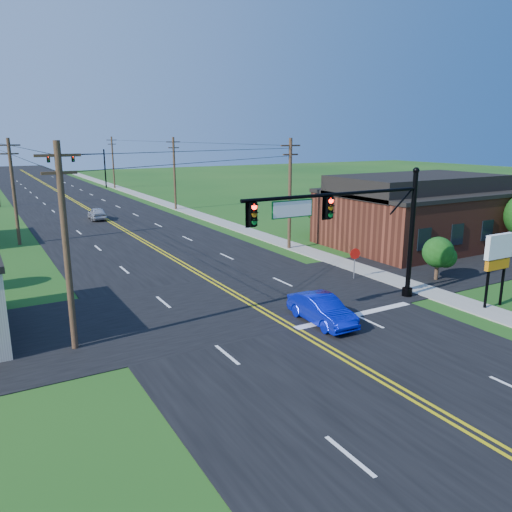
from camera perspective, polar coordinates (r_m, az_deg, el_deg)
ground at (r=19.63m, az=15.95°, el=-14.84°), size 260.00×260.00×0.00m
road_main at (r=63.72m, az=-18.08°, el=4.68°), size 16.00×220.00×0.04m
road_cross at (r=28.48m, az=-1.55°, el=-5.15°), size 70.00×10.00×0.04m
sidewalk at (r=57.47m, az=-5.63°, el=4.40°), size 2.00×160.00×0.08m
signal_mast_main at (r=26.50m, az=10.87°, el=3.74°), size 11.30×0.60×7.48m
signal_mast_far at (r=93.46m, az=-19.56°, el=10.01°), size 10.98×0.60×7.48m
brick_building at (r=44.78m, az=17.71°, el=4.20°), size 14.20×11.20×4.70m
utility_pole_left_a at (r=22.44m, az=-20.90°, el=1.24°), size 1.80×0.28×9.00m
utility_pole_left_b at (r=47.07m, az=-25.97°, el=6.82°), size 1.80×0.28×9.00m
utility_pole_right_a at (r=40.84m, az=3.89°, el=7.31°), size 1.80×0.28×9.00m
utility_pole_right_b at (r=64.02m, az=-9.30°, el=9.45°), size 1.80×0.28×9.00m
utility_pole_right_c at (r=92.65m, az=-16.03°, el=10.34°), size 1.80×0.28×9.00m
tree_right_back at (r=47.92m, az=7.38°, el=5.61°), size 3.00×3.00×4.10m
shrub_corner at (r=34.19m, az=20.10°, el=0.39°), size 2.00×2.00×2.86m
blue_car at (r=25.20m, az=7.52°, el=-6.15°), size 1.62×4.33×1.41m
distant_car at (r=58.50m, az=-17.71°, el=4.63°), size 1.85×4.14×1.38m
stop_sign at (r=33.04m, az=11.23°, el=-0.10°), size 0.72×0.23×2.08m
pylon_sign at (r=29.73m, az=25.96°, el=0.18°), size 1.99×0.28×4.08m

